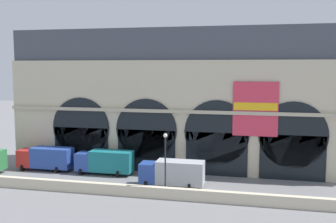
{
  "coord_description": "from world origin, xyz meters",
  "views": [
    {
      "loc": [
        9.3,
        -44.4,
        13.94
      ],
      "look_at": [
        -1.7,
        5.0,
        8.17
      ],
      "focal_mm": 41.86,
      "sensor_mm": 36.0,
      "label": 1
    }
  ],
  "objects_px": {
    "box_truck_west": "(46,158)",
    "box_truck_midwest": "(105,161)",
    "box_truck_center": "(173,173)",
    "street_lamp_quayside": "(165,156)"
  },
  "relations": [
    {
      "from": "box_truck_west",
      "to": "box_truck_midwest",
      "type": "xyz_separation_m",
      "value": [
        8.54,
        -0.13,
        0.0
      ]
    },
    {
      "from": "box_truck_west",
      "to": "box_truck_center",
      "type": "distance_m",
      "value": 18.65
    },
    {
      "from": "box_truck_midwest",
      "to": "box_truck_west",
      "type": "bearing_deg",
      "value": 179.13
    },
    {
      "from": "box_truck_west",
      "to": "box_truck_center",
      "type": "bearing_deg",
      "value": -11.1
    },
    {
      "from": "box_truck_west",
      "to": "street_lamp_quayside",
      "type": "height_order",
      "value": "street_lamp_quayside"
    },
    {
      "from": "box_truck_west",
      "to": "box_truck_midwest",
      "type": "distance_m",
      "value": 8.54
    },
    {
      "from": "box_truck_midwest",
      "to": "street_lamp_quayside",
      "type": "distance_m",
      "value": 12.18
    },
    {
      "from": "box_truck_west",
      "to": "box_truck_center",
      "type": "height_order",
      "value": "same"
    },
    {
      "from": "box_truck_midwest",
      "to": "street_lamp_quayside",
      "type": "bearing_deg",
      "value": -35.5
    },
    {
      "from": "box_truck_west",
      "to": "box_truck_midwest",
      "type": "relative_size",
      "value": 1.0
    }
  ]
}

